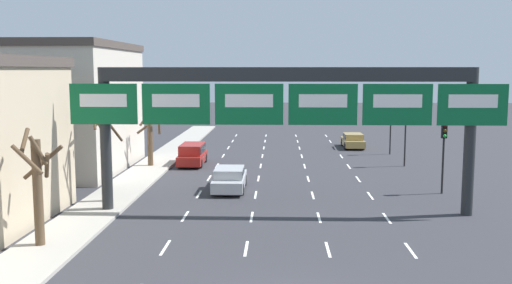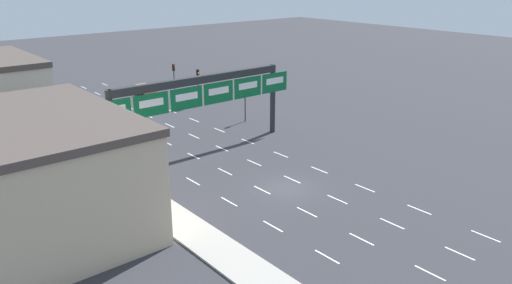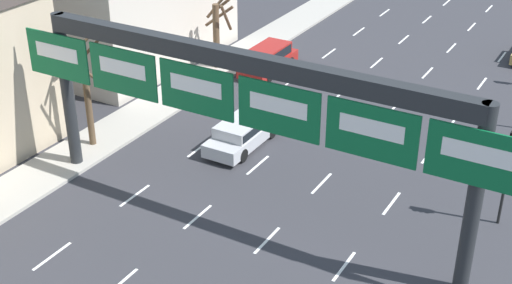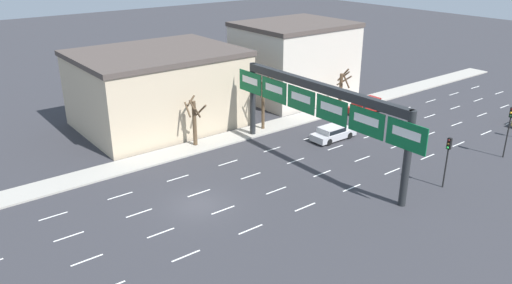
{
  "view_description": "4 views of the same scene",
  "coord_description": "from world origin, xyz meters",
  "views": [
    {
      "loc": [
        -0.41,
        -16.29,
        7.19
      ],
      "look_at": [
        -1.51,
        12.82,
        3.49
      ],
      "focal_mm": 40.0,
      "sensor_mm": 36.0,
      "label": 1
    },
    {
      "loc": [
        -25.28,
        -26.6,
        16.62
      ],
      "look_at": [
        -1.31,
        2.18,
        3.67
      ],
      "focal_mm": 35.0,
      "sensor_mm": 36.0,
      "label": 2
    },
    {
      "loc": [
        12.78,
        -9.11,
        16.54
      ],
      "look_at": [
        -0.98,
        14.67,
        2.02
      ],
      "focal_mm": 50.0,
      "sensor_mm": 36.0,
      "label": 3
    },
    {
      "loc": [
        28.1,
        -16.39,
        18.01
      ],
      "look_at": [
        1.69,
        3.97,
        4.59
      ],
      "focal_mm": 35.0,
      "sensor_mm": 36.0,
      "label": 4
    }
  ],
  "objects": [
    {
      "name": "suv_red",
      "position": [
        -6.85,
        26.27,
        0.91
      ],
      "size": [
        1.82,
        4.56,
        1.62
      ],
      "color": "maroon",
      "rests_on": "ground_plane"
    },
    {
      "name": "ground_plane",
      "position": [
        0.0,
        0.0,
        0.0
      ],
      "size": [
        220.0,
        220.0,
        0.0
      ],
      "primitive_type": "plane",
      "color": "#333338"
    },
    {
      "name": "tree_bare_second",
      "position": [
        -10.01,
        5.78,
        2.68
      ],
      "size": [
        1.7,
        1.74,
        4.74
      ],
      "color": "brown",
      "rests_on": "sidewalk_left"
    },
    {
      "name": "building_near",
      "position": [
        -17.68,
        6.11,
        3.92
      ],
      "size": [
        12.7,
        16.07,
        7.83
      ],
      "color": "#C6B293",
      "rests_on": "ground_plane"
    },
    {
      "name": "sign_gantry",
      "position": [
        -0.0,
        11.77,
        5.68
      ],
      "size": [
        21.32,
        0.7,
        7.32
      ],
      "color": "#232628",
      "rests_on": "ground_plane"
    },
    {
      "name": "sidewalk_left",
      "position": [
        -9.65,
        0.0,
        0.07
      ],
      "size": [
        2.8,
        110.0,
        0.15
      ],
      "color": "#A8A399",
      "rests_on": "ground_plane"
    },
    {
      "name": "lane_dashes",
      "position": [
        -0.0,
        13.5,
        0.0
      ],
      "size": [
        10.02,
        67.0,
        0.01
      ],
      "color": "white",
      "rests_on": "ground_plane"
    },
    {
      "name": "car_silver",
      "position": [
        -3.26,
        17.24,
        0.75
      ],
      "size": [
        1.86,
        4.7,
        1.39
      ],
      "color": "#B7B7BC",
      "rests_on": "ground_plane"
    },
    {
      "name": "traffic_light_far_end",
      "position": [
        9.23,
        16.77,
        2.99
      ],
      "size": [
        0.3,
        0.35,
        4.16
      ],
      "color": "black",
      "rests_on": "ground_plane"
    },
    {
      "name": "tree_bare_third",
      "position": [
        -9.79,
        25.28,
        2.52
      ],
      "size": [
        2.02,
        1.82,
        4.48
      ],
      "color": "brown",
      "rests_on": "sidewalk_left"
    },
    {
      "name": "tree_bare_closest",
      "position": [
        -9.62,
        13.6,
        3.11
      ],
      "size": [
        1.92,
        1.91,
        5.53
      ],
      "color": "brown",
      "rests_on": "sidewalk_left"
    },
    {
      "name": "traffic_light_near_gantry",
      "position": [
        9.14,
        26.28,
        3.35
      ],
      "size": [
        0.3,
        0.35,
        4.7
      ],
      "color": "black",
      "rests_on": "ground_plane"
    },
    {
      "name": "building_far",
      "position": [
        -16.68,
        24.01,
        4.57
      ],
      "size": [
        10.68,
        12.76,
        9.13
      ],
      "color": "beige",
      "rests_on": "ground_plane"
    }
  ]
}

